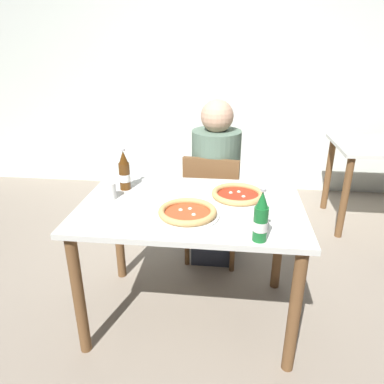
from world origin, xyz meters
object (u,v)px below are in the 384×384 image
pizza_margherita_near (188,213)px  dining_table_main (191,223)px  napkin_with_cutlery (165,190)px  diner_seated (215,188)px  beer_bottle_center (124,172)px  chair_behind_table (213,203)px  beer_bottle_left (261,219)px  pizza_marinara_far (238,195)px  paper_cup (110,191)px  dining_table_background (380,162)px

pizza_margherita_near → dining_table_main: bearing=90.3°
dining_table_main → napkin_with_cutlery: (-0.17, 0.17, 0.12)m
diner_seated → beer_bottle_center: (-0.51, -0.49, 0.27)m
dining_table_main → chair_behind_table: 0.64m
beer_bottle_left → beer_bottle_center: 0.91m
beer_bottle_left → dining_table_main: bearing=135.3°
chair_behind_table → beer_bottle_left: size_ratio=3.44×
pizza_marinara_far → beer_bottle_center: 0.67m
beer_bottle_left → pizza_marinara_far: bearing=102.0°
pizza_marinara_far → paper_cup: paper_cup is taller
pizza_marinara_far → pizza_margherita_near: bearing=-134.6°
dining_table_background → napkin_with_cutlery: 2.07m
dining_table_main → pizza_marinara_far: pizza_marinara_far is taller
pizza_marinara_far → napkin_with_cutlery: pizza_marinara_far is taller
dining_table_main → chair_behind_table: (0.09, 0.61, -0.15)m
pizza_margherita_near → beer_bottle_center: bearing=142.2°
pizza_margherita_near → beer_bottle_left: 0.40m
pizza_margherita_near → paper_cup: bearing=159.5°
pizza_marinara_far → beer_bottle_center: (-0.66, 0.07, 0.08)m
paper_cup → diner_seated: bearing=48.9°
beer_bottle_left → napkin_with_cutlery: 0.74m
pizza_margherita_near → chair_behind_table: bearing=83.3°
beer_bottle_left → paper_cup: bearing=155.6°
pizza_margherita_near → pizza_marinara_far: same height
dining_table_main → napkin_with_cutlery: 0.27m
dining_table_background → pizza_marinara_far: bearing=-134.1°
dining_table_main → beer_bottle_left: size_ratio=4.86×
pizza_margherita_near → beer_bottle_left: (0.34, -0.19, 0.08)m
pizza_marinara_far → paper_cup: bearing=-173.4°
chair_behind_table → pizza_marinara_far: (0.16, -0.51, 0.29)m
beer_bottle_left → napkin_with_cutlery: beer_bottle_left is taller
beer_bottle_center → beer_bottle_left: bearing=-34.1°
diner_seated → beer_bottle_left: (0.24, -1.00, 0.27)m
pizza_margherita_near → pizza_marinara_far: bearing=45.4°
beer_bottle_left → chair_behind_table: bearing=105.0°
diner_seated → napkin_with_cutlery: bearing=-119.3°
chair_behind_table → napkin_with_cutlery: size_ratio=4.27×
diner_seated → napkin_with_cutlery: size_ratio=6.08×
chair_behind_table → beer_bottle_center: size_ratio=3.44×
pizza_marinara_far → napkin_with_cutlery: size_ratio=1.58×
chair_behind_table → pizza_margherita_near: (-0.09, -0.76, 0.29)m
napkin_with_cutlery → beer_bottle_center: bearing=-179.3°
dining_table_main → diner_seated: size_ratio=0.99×
beer_bottle_center → paper_cup: size_ratio=2.60×
dining_table_main → pizza_marinara_far: (0.25, 0.10, 0.14)m
dining_table_background → dining_table_main: bearing=-137.1°
chair_behind_table → paper_cup: 0.86m
dining_table_background → napkin_with_cutlery: napkin_with_cutlery is taller
pizza_margherita_near → paper_cup: size_ratio=3.36×
dining_table_background → pizza_margherita_near: bearing=-134.1°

